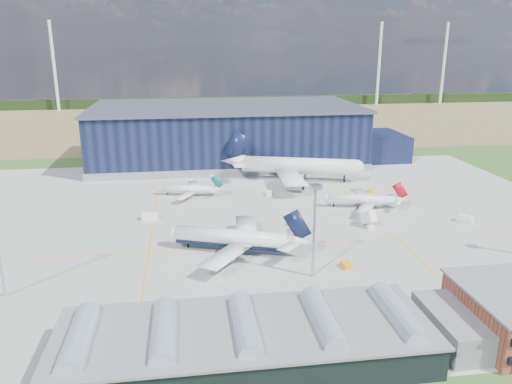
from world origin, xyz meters
The scene contains 20 objects.
ground centered at (0.00, 0.00, 0.00)m, with size 600.00×600.00×0.00m, color #315A21.
apron centered at (0.00, 10.00, 0.03)m, with size 220.00×160.00×0.08m.
farmland centered at (0.00, 220.00, 0.00)m, with size 600.00×220.00×0.01m, color olive.
treeline centered at (0.00, 300.00, 4.00)m, with size 600.00×8.00×8.00m, color black.
hangar centered at (2.81, 94.80, 11.62)m, with size 145.00×62.00×26.10m.
glass_concourse centered at (-6.45, -60.00, 3.69)m, with size 78.00×23.00×8.60m.
light_mast_center centered at (10.00, -30.00, 15.43)m, with size 2.60×2.60×23.00m.
airliner_navy centered at (-7.80, -12.96, 6.49)m, with size 39.80×38.93×12.98m, color white, non-canonical shape.
airliner_red centered at (38.95, 17.66, 4.70)m, with size 28.80×28.18×9.39m, color white, non-canonical shape.
airliner_widebody centered at (25.85, 55.00, 9.54)m, with size 58.54×57.27×19.09m, color white, non-canonical shape.
airliner_regional centered at (-18.96, 40.00, 4.05)m, with size 24.83×24.29×8.10m, color white, non-canonical shape.
gse_tug_a centered at (19.49, -26.72, 0.69)m, with size 2.03×3.32×1.38m, color orange.
gse_tug_b centered at (12.36, 4.65, 0.69)m, with size 2.11×3.17×1.37m, color orange.
gse_van_a centered at (-31.16, 15.97, 1.12)m, with size 2.25×5.15×2.25m, color white.
gse_cart_a centered at (10.60, 36.70, 0.69)m, with size 2.12×3.18×1.38m, color white.
gse_van_b centered at (66.56, -0.39, 1.10)m, with size 2.19×4.79×2.19m, color white.
gse_tug_c centered at (48.47, 34.59, 0.66)m, with size 1.88×3.01×1.31m, color orange.
gse_cart_b centered at (-8.20, 62.00, 0.66)m, with size 2.04×3.06×1.32m, color white.
airstair centered at (35.19, 0.48, 1.79)m, with size 2.24×5.60×3.59m, color white.
car_b centered at (-0.31, -48.00, 0.65)m, with size 1.37×3.92×1.29m, color #99999E.
Camera 1 is at (-18.94, -136.08, 54.31)m, focal length 35.00 mm.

